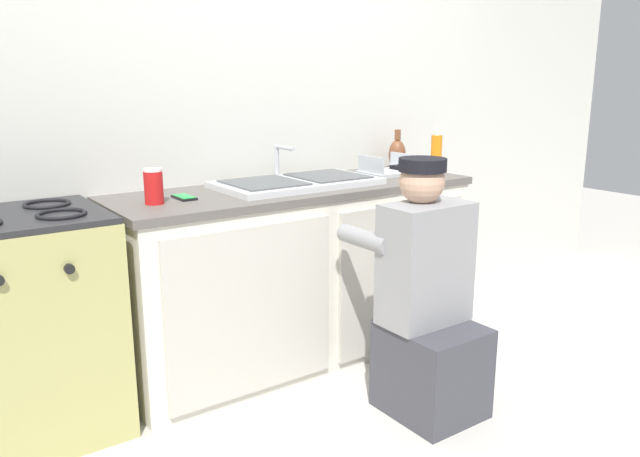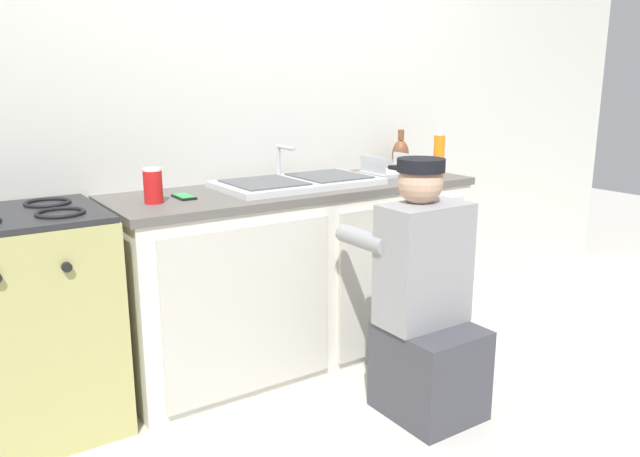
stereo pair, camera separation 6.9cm
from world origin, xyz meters
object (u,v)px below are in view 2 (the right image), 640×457
Objects in this scene: sink_double_basin at (297,182)px; cell_phone at (184,197)px; stove_range at (26,324)px; soap_bottle_orange at (439,155)px; plumber_person at (425,310)px; vase_decorative at (400,154)px; dish_rack_tray at (390,170)px; soda_cup_red at (153,186)px.

cell_phone is (-0.60, 0.00, -0.01)m from sink_double_basin.
soap_bottle_orange reaches higher than stove_range.
plumber_person is 7.89× the size of cell_phone.
soap_bottle_orange is (0.68, 0.64, 0.56)m from plumber_person.
stove_range is 2.19m from vase_decorative.
vase_decorative is at bearing 35.89° from dish_rack_tray.
plumber_person is (0.15, -0.79, -0.46)m from sink_double_basin.
sink_double_basin is 0.84m from soap_bottle_orange.
dish_rack_tray is (0.47, 0.82, 0.47)m from plumber_person.
soda_cup_red is at bearing -165.36° from cell_phone.
sink_double_basin reaches higher than stove_range.
soap_bottle_orange is (-0.00, -0.32, 0.02)m from vase_decorative.
dish_rack_tray is at bearing -144.11° from vase_decorative.
plumber_person reaches higher than sink_double_basin.
cell_phone is at bearing -173.10° from vase_decorative.
sink_double_basin is 0.62m from dish_rack_tray.
sink_double_basin is 3.20× the size of soap_bottle_orange.
soap_bottle_orange is (0.82, -0.15, 0.09)m from sink_double_basin.
sink_double_basin is at bearing -168.18° from vase_decorative.
soda_cup_red is 0.61× the size of soap_bottle_orange.
plumber_person is at bearing -120.18° from dish_rack_tray.
soda_cup_red is at bearing -177.00° from sink_double_basin.
dish_rack_tray reaches higher than cell_phone.
plumber_person is 1.29m from vase_decorative.
dish_rack_tray is 0.28m from soap_bottle_orange.
cell_phone is at bearing 133.29° from plumber_person.
sink_double_basin is 0.60m from cell_phone.
dish_rack_tray is 2.00× the size of cell_phone.
sink_double_basin is at bearing 169.68° from soap_bottle_orange.
cell_phone is 1.44m from vase_decorative.
cell_phone is 0.17m from soda_cup_red.
dish_rack_tray is 1.84× the size of soda_cup_red.
soap_bottle_orange is (2.12, -0.15, 0.56)m from stove_range.
vase_decorative is at bearing 54.82° from plumber_person.
sink_double_basin is at bearing -0.02° from cell_phone.
vase_decorative reaches higher than soda_cup_red.
vase_decorative is at bearing 11.82° from sink_double_basin.
stove_range is 6.65× the size of cell_phone.
vase_decorative reaches higher than plumber_person.
plumber_person is 1.18m from cell_phone.
stove_range is at bearing -179.21° from dish_rack_tray.
plumber_person is at bearing -46.71° from cell_phone.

